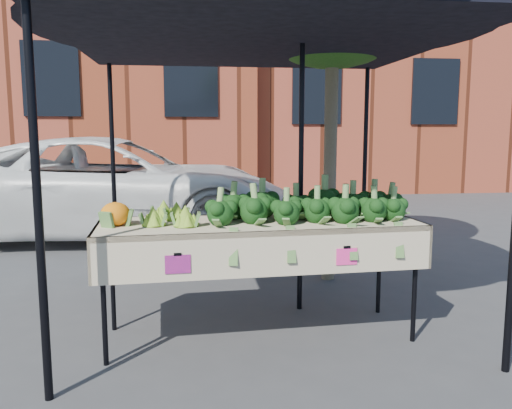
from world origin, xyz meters
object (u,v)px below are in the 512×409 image
object	(u,v)px
vehicle	(109,54)
canopy	(260,155)
table	(259,279)
street_tree	(331,95)

from	to	relation	value
vehicle	canopy	bearing A→B (deg)	-148.98
table	vehicle	distance (m)	4.96
table	vehicle	world-z (taller)	vehicle
vehicle	street_tree	xyz separation A→B (m)	(2.59, -2.65, -0.75)
table	vehicle	xyz separation A→B (m)	(-1.65, 4.11, 2.24)
canopy	street_tree	bearing A→B (deg)	43.78
canopy	vehicle	size ratio (longest dim) A/B	0.59
vehicle	street_tree	bearing A→B (deg)	-131.21
vehicle	table	bearing A→B (deg)	-153.70
table	street_tree	bearing A→B (deg)	57.19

